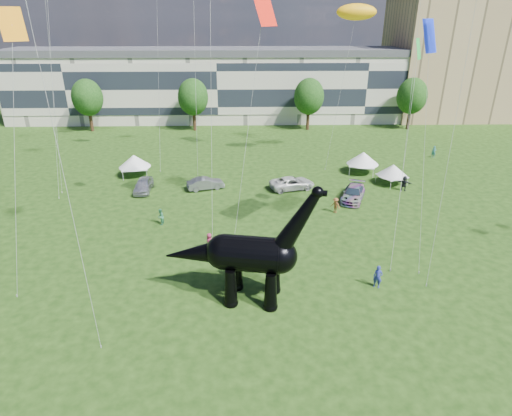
{
  "coord_description": "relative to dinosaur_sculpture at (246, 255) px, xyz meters",
  "views": [
    {
      "loc": [
        -3.2,
        -21.97,
        18.49
      ],
      "look_at": [
        -2.39,
        8.0,
        5.0
      ],
      "focal_mm": 30.0,
      "sensor_mm": 36.0,
      "label": 1
    }
  ],
  "objects": [
    {
      "name": "car_dark",
      "position": [
        11.86,
        17.55,
        -2.7
      ],
      "size": [
        3.94,
        5.66,
        1.52
      ],
      "primitive_type": "imported",
      "rotation": [
        0.0,
        0.0,
        -0.38
      ],
      "color": "#595960",
      "rests_on": "ground"
    },
    {
      "name": "tree_mid_right",
      "position": [
        11.22,
        49.51,
        2.83
      ],
      "size": [
        5.2,
        5.2,
        9.44
      ],
      "color": "#382314",
      "rests_on": "ground"
    },
    {
      "name": "gazebo_far",
      "position": [
        15.07,
        26.37,
        -1.51
      ],
      "size": [
        5.02,
        5.02,
        2.78
      ],
      "rotation": [
        0.0,
        0.0,
        -0.32
      ],
      "color": "white",
      "rests_on": "ground"
    },
    {
      "name": "visitors",
      "position": [
        3.03,
        10.09,
        -2.6
      ],
      "size": [
        53.85,
        45.67,
        1.85
      ],
      "color": "brown",
      "rests_on": "ground"
    },
    {
      "name": "apartment_block",
      "position": [
        43.22,
        61.51,
        7.54
      ],
      "size": [
        28.0,
        18.0,
        22.0
      ],
      "primitive_type": "cube",
      "color": "tan",
      "rests_on": "ground"
    },
    {
      "name": "car_silver",
      "position": [
        -11.68,
        20.7,
        -2.71
      ],
      "size": [
        1.81,
        4.45,
        1.51
      ],
      "primitive_type": "imported",
      "rotation": [
        0.0,
        0.0,
        0.0
      ],
      "color": "silver",
      "rests_on": "ground"
    },
    {
      "name": "terrace_row",
      "position": [
        -4.78,
        58.51,
        2.54
      ],
      "size": [
        78.0,
        11.0,
        12.0
      ],
      "primitive_type": "cube",
      "color": "beige",
      "rests_on": "ground"
    },
    {
      "name": "car_grey",
      "position": [
        -4.61,
        21.18,
        -2.76
      ],
      "size": [
        4.51,
        2.68,
        1.41
      ],
      "primitive_type": "imported",
      "rotation": [
        0.0,
        0.0,
        1.87
      ],
      "color": "slate",
      "rests_on": "ground"
    },
    {
      "name": "tree_far_left",
      "position": [
        -26.78,
        49.51,
        2.83
      ],
      "size": [
        5.2,
        5.2,
        9.44
      ],
      "color": "#382314",
      "rests_on": "ground"
    },
    {
      "name": "tree_mid_left",
      "position": [
        -8.78,
        49.51,
        2.83
      ],
      "size": [
        5.2,
        5.2,
        9.44
      ],
      "color": "#382314",
      "rests_on": "ground"
    },
    {
      "name": "car_white",
      "position": [
        5.48,
        20.95,
        -2.74
      ],
      "size": [
        5.66,
        3.68,
        1.45
      ],
      "primitive_type": "imported",
      "rotation": [
        0.0,
        0.0,
        1.83
      ],
      "color": "silver",
      "rests_on": "ground"
    },
    {
      "name": "gazebo_left",
      "position": [
        -13.84,
        26.08,
        -1.55
      ],
      "size": [
        4.51,
        4.51,
        2.72
      ],
      "rotation": [
        0.0,
        0.0,
        0.17
      ],
      "color": "white",
      "rests_on": "ground"
    },
    {
      "name": "dinosaur_sculpture",
      "position": [
        0.0,
        0.0,
        0.0
      ],
      "size": [
        11.27,
        3.94,
        9.17
      ],
      "rotation": [
        0.0,
        0.0,
        -0.18
      ],
      "color": "black",
      "rests_on": "ground"
    },
    {
      "name": "tree_far_right",
      "position": [
        29.22,
        49.51,
        2.83
      ],
      "size": [
        5.2,
        5.2,
        9.44
      ],
      "color": "#382314",
      "rests_on": "ground"
    },
    {
      "name": "gazebo_near",
      "position": [
        17.62,
        22.29,
        -1.74
      ],
      "size": [
        4.65,
        4.65,
        2.45
      ],
      "rotation": [
        0.0,
        0.0,
        0.42
      ],
      "color": "silver",
      "rests_on": "ground"
    },
    {
      "name": "ground",
      "position": [
        3.22,
        -3.49,
        -3.46
      ],
      "size": [
        220.0,
        220.0,
        0.0
      ],
      "primitive_type": "plane",
      "color": "#16330C",
      "rests_on": "ground"
    }
  ]
}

